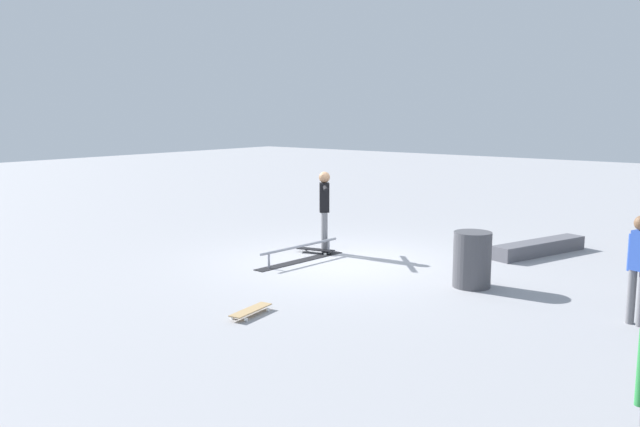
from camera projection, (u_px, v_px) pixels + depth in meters
name	position (u px, v px, depth m)	size (l,w,h in m)	color
ground_plane	(342.00, 262.00, 13.04)	(60.00, 60.00, 0.00)	#9E9EA3
grind_rail	(300.00, 254.00, 13.06)	(2.28, 0.38, 0.32)	black
skate_ledge	(539.00, 248.00, 13.68)	(2.45, 0.43, 0.28)	#595960
skater_main	(324.00, 206.00, 13.73)	(1.08, 0.96, 1.70)	slate
skateboard_main	(316.00, 250.00, 13.80)	(0.39, 0.82, 0.09)	black
bystander_blue_shirt	(639.00, 264.00, 9.07)	(0.23, 0.35, 1.54)	slate
loose_skateboard_natural	(251.00, 310.00, 9.62)	(0.82, 0.35, 0.09)	tan
trash_bin	(472.00, 259.00, 11.12)	(0.63, 0.63, 0.94)	#47474C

